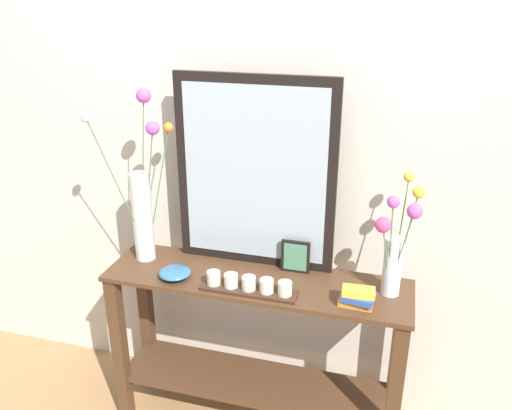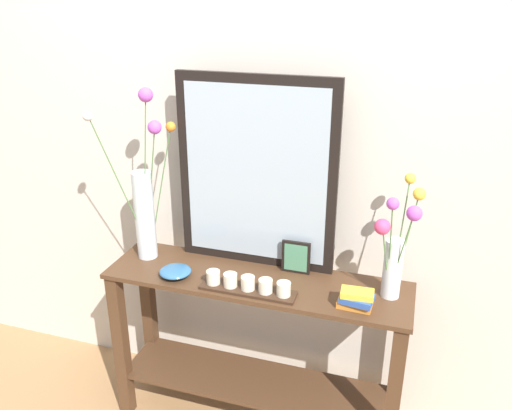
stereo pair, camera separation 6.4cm
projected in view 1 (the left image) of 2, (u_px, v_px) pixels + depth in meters
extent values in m
cube|color=beige|center=(275.00, 125.00, 2.24)|extent=(6.40, 0.08, 2.70)
cube|color=#472D1C|center=(256.00, 281.00, 2.20)|extent=(1.29, 0.34, 0.02)
cube|color=#472D1C|center=(256.00, 382.00, 2.41)|extent=(1.23, 0.30, 0.02)
cube|color=#472D1C|center=(120.00, 349.00, 2.38)|extent=(0.06, 0.06, 0.74)
cube|color=#472D1C|center=(394.00, 402.00, 2.08)|extent=(0.06, 0.06, 0.74)
cube|color=#472D1C|center=(147.00, 317.00, 2.62)|extent=(0.06, 0.06, 0.74)
cube|color=#472D1C|center=(396.00, 360.00, 2.32)|extent=(0.06, 0.06, 0.74)
cube|color=black|center=(255.00, 174.00, 2.18)|extent=(0.68, 0.03, 0.82)
cube|color=#9EADB7|center=(254.00, 175.00, 2.17)|extent=(0.60, 0.00, 0.74)
cylinder|color=silver|center=(143.00, 217.00, 2.29)|extent=(0.09, 0.09, 0.40)
cylinder|color=#4C753D|center=(158.00, 193.00, 2.27)|extent=(0.12, 0.05, 0.58)
sphere|color=orange|center=(168.00, 127.00, 2.17)|extent=(0.04, 0.04, 0.04)
cylinder|color=#4C753D|center=(143.00, 180.00, 2.20)|extent=(0.08, 0.01, 0.72)
sphere|color=#B24CB7|center=(144.00, 95.00, 2.05)|extent=(0.06, 0.06, 0.06)
cylinder|color=#4C753D|center=(120.00, 191.00, 2.19)|extent=(0.15, 0.15, 0.65)
sphere|color=silver|center=(85.00, 117.00, 2.02)|extent=(0.04, 0.04, 0.04)
cylinder|color=#4C753D|center=(148.00, 194.00, 2.25)|extent=(0.10, 0.03, 0.59)
sphere|color=#B24CB7|center=(153.00, 128.00, 2.11)|extent=(0.06, 0.06, 0.06)
cylinder|color=silver|center=(392.00, 266.00, 2.05)|extent=(0.07, 0.07, 0.24)
cylinder|color=#4C753D|center=(400.00, 234.00, 2.04)|extent=(0.03, 0.10, 0.44)
sphere|color=yellow|center=(409.00, 177.00, 1.99)|extent=(0.04, 0.04, 0.04)
cylinder|color=#4C753D|center=(386.00, 259.00, 2.00)|extent=(0.05, 0.06, 0.31)
sphere|color=#EA4275|center=(383.00, 225.00, 1.92)|extent=(0.06, 0.06, 0.06)
cylinder|color=#4C753D|center=(405.00, 242.00, 2.02)|extent=(0.06, 0.02, 0.41)
sphere|color=yellow|center=(419.00, 192.00, 1.94)|extent=(0.05, 0.05, 0.05)
cylinder|color=#4C753D|center=(390.00, 248.00, 1.99)|extent=(0.02, 0.06, 0.40)
sphere|color=#B24CB7|center=(393.00, 202.00, 1.89)|extent=(0.05, 0.05, 0.05)
cylinder|color=#4C753D|center=(401.00, 252.00, 1.98)|extent=(0.06, 0.06, 0.37)
sphere|color=#B24CB7|center=(415.00, 211.00, 1.88)|extent=(0.06, 0.06, 0.06)
cube|color=#382316|center=(249.00, 290.00, 2.10)|extent=(0.39, 0.09, 0.01)
cylinder|color=beige|center=(214.00, 278.00, 2.13)|extent=(0.06, 0.06, 0.05)
cylinder|color=beige|center=(231.00, 280.00, 2.11)|extent=(0.06, 0.06, 0.05)
cylinder|color=beige|center=(249.00, 283.00, 2.09)|extent=(0.06, 0.06, 0.05)
cylinder|color=beige|center=(267.00, 286.00, 2.07)|extent=(0.06, 0.06, 0.05)
cylinder|color=beige|center=(285.00, 288.00, 2.05)|extent=(0.06, 0.06, 0.05)
cube|color=black|center=(295.00, 257.00, 2.23)|extent=(0.12, 0.01, 0.15)
cube|color=#4D8661|center=(295.00, 257.00, 2.22)|extent=(0.10, 0.00, 0.12)
cylinder|color=#2D5B84|center=(175.00, 277.00, 2.20)|extent=(0.05, 0.05, 0.01)
ellipsoid|color=#2D5B84|center=(175.00, 273.00, 2.20)|extent=(0.13, 0.13, 0.03)
cube|color=orange|center=(356.00, 301.00, 2.02)|extent=(0.13, 0.09, 0.03)
cube|color=#2D519E|center=(358.00, 297.00, 2.00)|extent=(0.13, 0.10, 0.02)
cube|color=gold|center=(359.00, 292.00, 1.99)|extent=(0.13, 0.08, 0.02)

